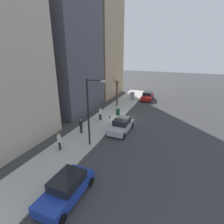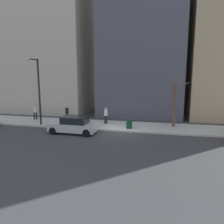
{
  "view_description": "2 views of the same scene",
  "coord_description": "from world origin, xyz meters",
  "px_view_note": "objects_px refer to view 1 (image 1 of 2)",
  "views": [
    {
      "loc": [
        -7.31,
        21.4,
        8.99
      ],
      "look_at": [
        0.9,
        1.33,
        1.31
      ],
      "focal_mm": 28.0,
      "sensor_mm": 36.0,
      "label": 1
    },
    {
      "loc": [
        -18.93,
        -3.68,
        5.23
      ],
      "look_at": [
        0.33,
        0.63,
        1.76
      ],
      "focal_mm": 35.0,
      "sensor_mm": 36.0,
      "label": 2
    }
  ],
  "objects_px": {
    "streetlamp": "(91,108)",
    "office_block_center": "(58,44)",
    "parked_car_silver": "(121,125)",
    "pedestrian_midblock": "(81,125)",
    "parking_meter": "(110,120)",
    "pedestrian_far_corner": "(59,141)",
    "parked_car_red": "(147,96)",
    "trash_bin": "(118,112)",
    "bare_tree": "(117,93)",
    "utility_box": "(132,96)",
    "parked_car_blue": "(66,188)",
    "office_tower_left": "(92,23)",
    "pedestrian_near_meter": "(100,113)"
  },
  "relations": [
    {
      "from": "parked_car_blue",
      "to": "office_tower_left",
      "type": "height_order",
      "value": "office_tower_left"
    },
    {
      "from": "bare_tree",
      "to": "pedestrian_midblock",
      "type": "relative_size",
      "value": 2.83
    },
    {
      "from": "parked_car_red",
      "to": "trash_bin",
      "type": "bearing_deg",
      "value": 77.22
    },
    {
      "from": "parked_car_silver",
      "to": "office_block_center",
      "type": "bearing_deg",
      "value": -21.59
    },
    {
      "from": "parked_car_silver",
      "to": "bare_tree",
      "type": "distance_m",
      "value": 9.73
    },
    {
      "from": "office_tower_left",
      "to": "utility_box",
      "type": "bearing_deg",
      "value": 167.58
    },
    {
      "from": "parked_car_silver",
      "to": "parked_car_blue",
      "type": "bearing_deg",
      "value": 91.1
    },
    {
      "from": "parking_meter",
      "to": "trash_bin",
      "type": "relative_size",
      "value": 1.5
    },
    {
      "from": "parked_car_blue",
      "to": "pedestrian_near_meter",
      "type": "height_order",
      "value": "pedestrian_near_meter"
    },
    {
      "from": "parked_car_red",
      "to": "trash_bin",
      "type": "xyz_separation_m",
      "value": [
        2.18,
        10.34,
        -0.14
      ]
    },
    {
      "from": "office_tower_left",
      "to": "parked_car_red",
      "type": "bearing_deg",
      "value": 177.6
    },
    {
      "from": "parked_car_silver",
      "to": "trash_bin",
      "type": "bearing_deg",
      "value": -63.94
    },
    {
      "from": "parked_car_blue",
      "to": "pedestrian_midblock",
      "type": "relative_size",
      "value": 2.54
    },
    {
      "from": "utility_box",
      "to": "office_tower_left",
      "type": "bearing_deg",
      "value": -12.42
    },
    {
      "from": "parked_car_red",
      "to": "trash_bin",
      "type": "height_order",
      "value": "parked_car_red"
    },
    {
      "from": "parked_car_red",
      "to": "bare_tree",
      "type": "xyz_separation_m",
      "value": [
        3.88,
        6.23,
        1.68
      ]
    },
    {
      "from": "parking_meter",
      "to": "streetlamp",
      "type": "bearing_deg",
      "value": 91.99
    },
    {
      "from": "parked_car_blue",
      "to": "pedestrian_near_meter",
      "type": "bearing_deg",
      "value": -72.76
    },
    {
      "from": "pedestrian_far_corner",
      "to": "pedestrian_midblock",
      "type": "bearing_deg",
      "value": -24.11
    },
    {
      "from": "parked_car_silver",
      "to": "pedestrian_midblock",
      "type": "height_order",
      "value": "pedestrian_midblock"
    },
    {
      "from": "parking_meter",
      "to": "utility_box",
      "type": "height_order",
      "value": "utility_box"
    },
    {
      "from": "parking_meter",
      "to": "bare_tree",
      "type": "height_order",
      "value": "bare_tree"
    },
    {
      "from": "bare_tree",
      "to": "office_tower_left",
      "type": "xyz_separation_m",
      "value": [
        7.75,
        -6.72,
        11.57
      ]
    },
    {
      "from": "parked_car_blue",
      "to": "bare_tree",
      "type": "bearing_deg",
      "value": -77.84
    },
    {
      "from": "parked_car_blue",
      "to": "office_block_center",
      "type": "distance_m",
      "value": 21.5
    },
    {
      "from": "parked_car_silver",
      "to": "parked_car_red",
      "type": "bearing_deg",
      "value": -89.02
    },
    {
      "from": "parked_car_silver",
      "to": "office_block_center",
      "type": "xyz_separation_m",
      "value": [
        11.81,
        -4.91,
        9.07
      ]
    },
    {
      "from": "office_block_center",
      "to": "parked_car_blue",
      "type": "bearing_deg",
      "value": 127.36
    },
    {
      "from": "parking_meter",
      "to": "office_block_center",
      "type": "relative_size",
      "value": 0.07
    },
    {
      "from": "pedestrian_midblock",
      "to": "office_tower_left",
      "type": "height_order",
      "value": "office_tower_left"
    },
    {
      "from": "parked_car_silver",
      "to": "office_block_center",
      "type": "relative_size",
      "value": 0.22
    },
    {
      "from": "streetlamp",
      "to": "office_block_center",
      "type": "relative_size",
      "value": 0.33
    },
    {
      "from": "utility_box",
      "to": "streetlamp",
      "type": "distance_m",
      "value": 18.1
    },
    {
      "from": "trash_bin",
      "to": "pedestrian_far_corner",
      "type": "distance_m",
      "value": 11.03
    },
    {
      "from": "pedestrian_midblock",
      "to": "utility_box",
      "type": "bearing_deg",
      "value": 109.87
    },
    {
      "from": "parking_meter",
      "to": "pedestrian_far_corner",
      "type": "distance_m",
      "value": 7.09
    },
    {
      "from": "pedestrian_near_meter",
      "to": "parked_car_silver",
      "type": "bearing_deg",
      "value": 172.49
    },
    {
      "from": "parked_car_red",
      "to": "parking_meter",
      "type": "xyz_separation_m",
      "value": [
        1.73,
        14.47,
        0.24
      ]
    },
    {
      "from": "parked_car_silver",
      "to": "pedestrian_midblock",
      "type": "bearing_deg",
      "value": 32.24
    },
    {
      "from": "parking_meter",
      "to": "pedestrian_far_corner",
      "type": "relative_size",
      "value": 0.81
    },
    {
      "from": "parking_meter",
      "to": "bare_tree",
      "type": "distance_m",
      "value": 8.64
    },
    {
      "from": "trash_bin",
      "to": "pedestrian_far_corner",
      "type": "relative_size",
      "value": 0.54
    },
    {
      "from": "parked_car_silver",
      "to": "pedestrian_midblock",
      "type": "xyz_separation_m",
      "value": [
        3.96,
        2.4,
        0.35
      ]
    },
    {
      "from": "parking_meter",
      "to": "parked_car_blue",
      "type": "bearing_deg",
      "value": 98.96
    },
    {
      "from": "parked_car_red",
      "to": "parked_car_silver",
      "type": "bearing_deg",
      "value": 89.11
    },
    {
      "from": "utility_box",
      "to": "trash_bin",
      "type": "relative_size",
      "value": 1.59
    },
    {
      "from": "pedestrian_midblock",
      "to": "pedestrian_far_corner",
      "type": "bearing_deg",
      "value": -64.76
    },
    {
      "from": "parked_car_silver",
      "to": "utility_box",
      "type": "bearing_deg",
      "value": -78.2
    },
    {
      "from": "parked_car_silver",
      "to": "streetlamp",
      "type": "relative_size",
      "value": 0.65
    },
    {
      "from": "parking_meter",
      "to": "pedestrian_far_corner",
      "type": "bearing_deg",
      "value": 71.84
    }
  ]
}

